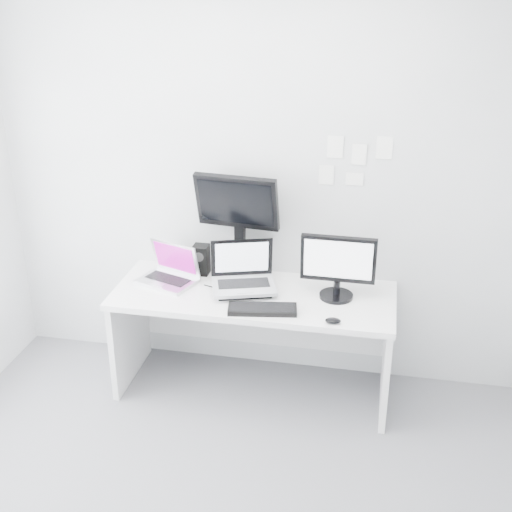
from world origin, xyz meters
name	(u,v)px	position (x,y,z in m)	size (l,w,h in m)	color
back_wall	(264,184)	(0.00, 1.60, 1.35)	(3.60, 3.60, 0.00)	silver
desk	(254,342)	(0.00, 1.25, 0.36)	(1.80, 0.70, 0.73)	white
macbook	(165,264)	(-0.59, 1.28, 0.87)	(0.36, 0.27, 0.27)	silver
speaker	(201,260)	(-0.40, 1.47, 0.83)	(0.10, 0.10, 0.21)	black
dell_laptop	(244,269)	(-0.06, 1.25, 0.90)	(0.40, 0.31, 0.33)	#B2B4B9
rear_monitor	(238,225)	(-0.15, 1.48, 1.10)	(0.54, 0.20, 0.74)	black
samsung_monitor	(338,267)	(0.52, 1.29, 0.94)	(0.47, 0.21, 0.43)	black
keyboard	(262,309)	(0.10, 1.02, 0.74)	(0.42, 0.15, 0.03)	black
mouse	(333,321)	(0.53, 0.96, 0.75)	(0.09, 0.06, 0.03)	black
wall_note_0	(335,147)	(0.45, 1.59, 1.62)	(0.10, 0.00, 0.14)	white
wall_note_1	(359,155)	(0.60, 1.59, 1.58)	(0.09, 0.00, 0.13)	white
wall_note_2	(384,148)	(0.75, 1.59, 1.63)	(0.10, 0.00, 0.14)	white
wall_note_3	(354,179)	(0.58, 1.59, 1.42)	(0.11, 0.00, 0.08)	white
wall_note_4	(326,175)	(0.40, 1.59, 1.44)	(0.09, 0.00, 0.13)	white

